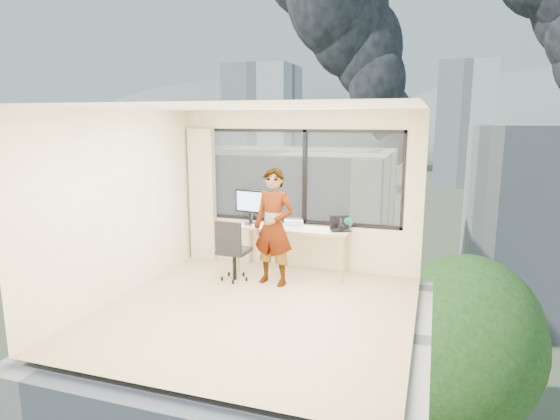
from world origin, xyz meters
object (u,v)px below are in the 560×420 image
at_px(person, 274,227).
at_px(laptop, 341,224).
at_px(game_console, 293,222).
at_px(handbag, 344,222).
at_px(chair, 234,249).
at_px(monitor, 250,206).
at_px(desk, 293,249).

relative_size(person, laptop, 5.38).
xyz_separation_m(game_console, handbag, (0.86, -0.04, 0.07)).
height_order(person, handbag, person).
relative_size(chair, monitor, 1.75).
bearing_deg(desk, chair, -138.75).
height_order(desk, laptop, laptop).
xyz_separation_m(person, game_console, (0.05, 0.85, -0.09)).
bearing_deg(handbag, laptop, -111.65).
bearing_deg(person, laptop, 44.07).
relative_size(chair, game_console, 3.16).
bearing_deg(game_console, monitor, 171.40).
distance_m(person, handbag, 1.22).
relative_size(monitor, game_console, 1.81).
xyz_separation_m(chair, monitor, (-0.03, 0.76, 0.54)).
distance_m(laptop, handbag, 0.19).
xyz_separation_m(desk, laptop, (0.78, -0.01, 0.47)).
bearing_deg(monitor, chair, -79.14).
xyz_separation_m(desk, monitor, (-0.77, 0.10, 0.66)).
height_order(monitor, handbag, monitor).
distance_m(desk, handbag, 0.95).
height_order(desk, person, person).
relative_size(laptop, handbag, 1.20).
bearing_deg(game_console, person, -111.96).
bearing_deg(game_console, chair, -146.44).
bearing_deg(monitor, game_console, 18.64).
distance_m(chair, game_console, 1.16).
height_order(desk, chair, chair).
xyz_separation_m(desk, game_console, (-0.06, 0.23, 0.41)).
height_order(chair, handbag, chair).
height_order(chair, monitor, monitor).
relative_size(desk, chair, 1.84).
bearing_deg(game_console, laptop, -33.88).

